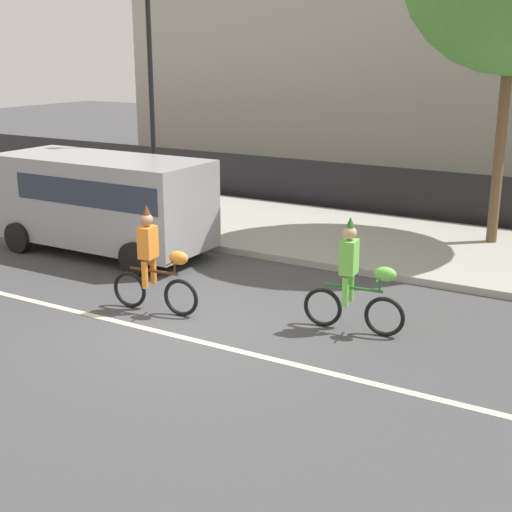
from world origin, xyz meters
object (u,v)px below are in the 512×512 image
parade_cyclist_orange (154,266)px  parade_cyclist_lime (355,283)px  street_lamp_post (150,70)px  parked_van_grey (105,198)px

parade_cyclist_orange → parade_cyclist_lime: same height
parade_cyclist_orange → street_lamp_post: street_lamp_post is taller
parked_van_grey → street_lamp_post: (-0.23, 2.07, 2.71)m
parade_cyclist_lime → parked_van_grey: bearing=167.0°
parade_cyclist_orange → parked_van_grey: parked_van_grey is taller
parked_van_grey → parade_cyclist_orange: bearing=-36.6°
parade_cyclist_orange → street_lamp_post: size_ratio=0.33×
parade_cyclist_orange → parade_cyclist_lime: bearing=15.4°
parade_cyclist_lime → street_lamp_post: 8.42m
parade_cyclist_lime → street_lamp_post: street_lamp_post is taller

